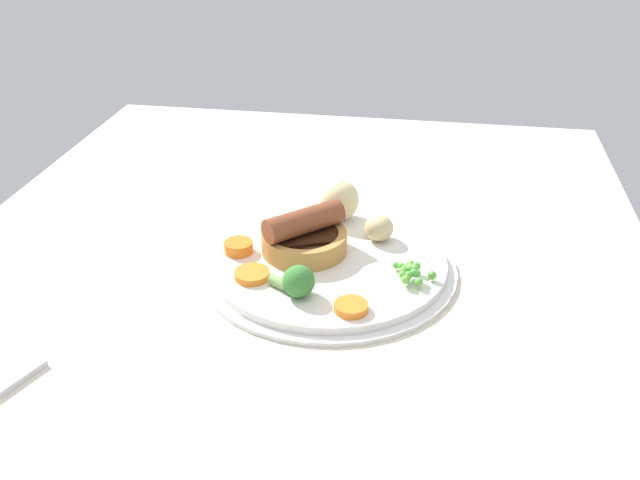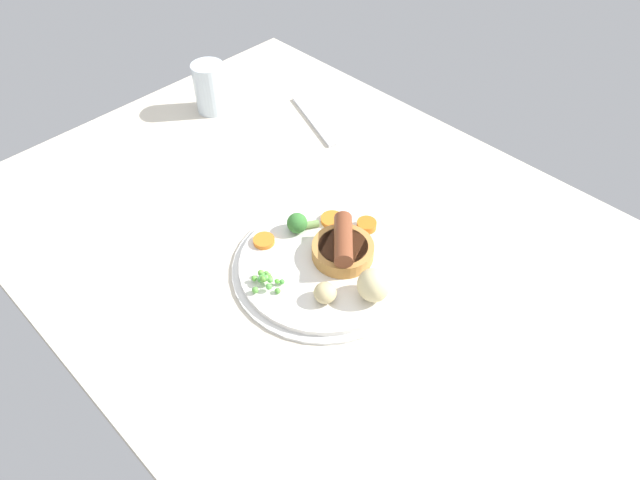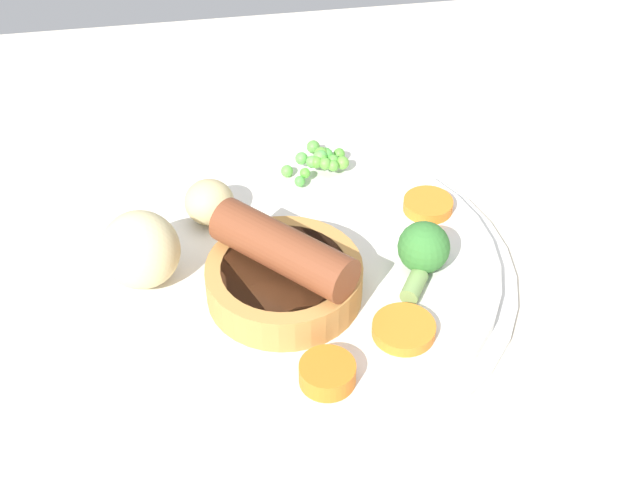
# 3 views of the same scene
# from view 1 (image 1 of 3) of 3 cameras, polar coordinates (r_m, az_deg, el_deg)

# --- Properties ---
(dining_table) EXTENTS (1.10, 0.80, 0.03)m
(dining_table) POSITION_cam_1_polar(r_m,az_deg,el_deg) (0.75, -2.99, -5.11)
(dining_table) COLOR beige
(dining_table) RESTS_ON ground
(dinner_plate) EXTENTS (0.28, 0.28, 0.01)m
(dinner_plate) POSITION_cam_1_polar(r_m,az_deg,el_deg) (0.77, 0.66, -1.99)
(dinner_plate) COLOR silver
(dinner_plate) RESTS_ON dining_table
(sausage_pudding) EXTENTS (0.09, 0.09, 0.05)m
(sausage_pudding) POSITION_cam_1_polar(r_m,az_deg,el_deg) (0.77, -1.28, 0.30)
(sausage_pudding) COLOR #BC8442
(sausage_pudding) RESTS_ON dinner_plate
(pea_pile) EXTENTS (0.05, 0.05, 0.02)m
(pea_pile) POSITION_cam_1_polar(r_m,az_deg,el_deg) (0.73, 7.32, -2.46)
(pea_pile) COLOR #58BA38
(pea_pile) RESTS_ON dinner_plate
(broccoli_floret_near) EXTENTS (0.04, 0.05, 0.03)m
(broccoli_floret_near) POSITION_cam_1_polar(r_m,az_deg,el_deg) (0.70, -1.82, -3.33)
(broccoli_floret_near) COLOR #387A33
(broccoli_floret_near) RESTS_ON dinner_plate
(potato_chunk_0) EXTENTS (0.05, 0.05, 0.03)m
(potato_chunk_0) POSITION_cam_1_polar(r_m,az_deg,el_deg) (0.80, 4.74, 0.97)
(potato_chunk_0) COLOR #CCB77F
(potato_chunk_0) RESTS_ON dinner_plate
(potato_chunk_2) EXTENTS (0.06, 0.06, 0.05)m
(potato_chunk_2) POSITION_cam_1_polar(r_m,az_deg,el_deg) (0.84, 1.55, 3.22)
(potato_chunk_2) COLOR beige
(potato_chunk_2) RESTS_ON dinner_plate
(carrot_slice_0) EXTENTS (0.04, 0.04, 0.01)m
(carrot_slice_0) POSITION_cam_1_polar(r_m,az_deg,el_deg) (0.68, 2.50, -5.38)
(carrot_slice_0) COLOR orange
(carrot_slice_0) RESTS_ON dinner_plate
(carrot_slice_1) EXTENTS (0.05, 0.05, 0.01)m
(carrot_slice_1) POSITION_cam_1_polar(r_m,az_deg,el_deg) (0.74, -5.39, -2.61)
(carrot_slice_1) COLOR orange
(carrot_slice_1) RESTS_ON dinner_plate
(carrot_slice_3) EXTENTS (0.04, 0.04, 0.01)m
(carrot_slice_3) POSITION_cam_1_polar(r_m,az_deg,el_deg) (0.78, -6.53, -0.56)
(carrot_slice_3) COLOR orange
(carrot_slice_3) RESTS_ON dinner_plate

